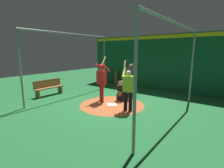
# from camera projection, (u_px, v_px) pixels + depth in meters

# --- Properties ---
(ground_plane) EXTENTS (25.16, 25.16, 0.00)m
(ground_plane) POSITION_uv_depth(u_px,v_px,m) (112.00, 105.00, 7.57)
(ground_plane) COLOR #216633
(dirt_circle) EXTENTS (2.89, 2.89, 0.01)m
(dirt_circle) POSITION_uv_depth(u_px,v_px,m) (112.00, 105.00, 7.57)
(dirt_circle) COLOR #AD562D
(dirt_circle) RESTS_ON ground
(home_plate) EXTENTS (0.59, 0.59, 0.01)m
(home_plate) POSITION_uv_depth(u_px,v_px,m) (112.00, 104.00, 7.57)
(home_plate) COLOR white
(home_plate) RESTS_ON dirt_circle
(batter) EXTENTS (0.68, 0.49, 2.13)m
(batter) POSITION_uv_depth(u_px,v_px,m) (102.00, 79.00, 7.85)
(batter) COLOR maroon
(batter) RESTS_ON ground
(catcher) EXTENTS (0.58, 0.40, 0.98)m
(catcher) POSITION_uv_depth(u_px,v_px,m) (122.00, 93.00, 8.18)
(catcher) COLOR black
(catcher) RESTS_ON ground
(umpire) EXTENTS (0.22, 0.49, 1.75)m
(umpire) POSITION_uv_depth(u_px,v_px,m) (131.00, 79.00, 8.57)
(umpire) COLOR #4C4C51
(umpire) RESTS_ON ground
(visitor) EXTENTS (0.53, 0.61, 2.01)m
(visitor) POSITION_uv_depth(u_px,v_px,m) (128.00, 88.00, 6.61)
(visitor) COLOR black
(visitor) RESTS_ON ground
(back_wall) EXTENTS (0.22, 9.16, 3.35)m
(back_wall) POSITION_uv_depth(u_px,v_px,m) (153.00, 62.00, 10.55)
(back_wall) COLOR #145133
(back_wall) RESTS_ON ground
(cage_frame) EXTENTS (5.35, 5.34, 3.27)m
(cage_frame) POSITION_uv_depth(u_px,v_px,m) (112.00, 54.00, 7.14)
(cage_frame) COLOR gray
(cage_frame) RESTS_ON ground
(bat_rack) EXTENTS (0.58, 0.20, 1.05)m
(bat_rack) POSITION_uv_depth(u_px,v_px,m) (117.00, 78.00, 12.11)
(bat_rack) COLOR olive
(bat_rack) RESTS_ON ground
(bench) EXTENTS (1.61, 0.36, 0.85)m
(bench) POSITION_uv_depth(u_px,v_px,m) (49.00, 87.00, 9.15)
(bench) COLOR olive
(bench) RESTS_ON ground
(baseball_0) EXTENTS (0.07, 0.07, 0.07)m
(baseball_0) POSITION_uv_depth(u_px,v_px,m) (113.00, 103.00, 7.68)
(baseball_0) COLOR white
(baseball_0) RESTS_ON dirt_circle
(baseball_1) EXTENTS (0.07, 0.07, 0.07)m
(baseball_1) POSITION_uv_depth(u_px,v_px,m) (113.00, 104.00, 7.60)
(baseball_1) COLOR white
(baseball_1) RESTS_ON dirt_circle
(baseball_2) EXTENTS (0.07, 0.07, 0.07)m
(baseball_2) POSITION_uv_depth(u_px,v_px,m) (130.00, 107.00, 7.10)
(baseball_2) COLOR white
(baseball_2) RESTS_ON dirt_circle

